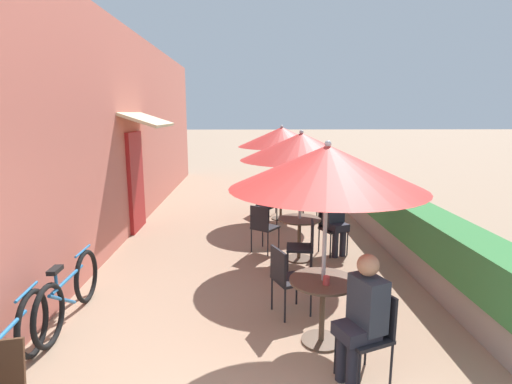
{
  "coord_description": "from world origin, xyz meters",
  "views": [
    {
      "loc": [
        -0.02,
        -2.06,
        2.48
      ],
      "look_at": [
        0.15,
        5.41,
        1.0
      ],
      "focal_mm": 28.0,
      "sensor_mm": 36.0,
      "label": 1
    }
  ],
  "objects_px": {
    "cafe_chair_mid_left": "(331,225)",
    "coffee_cup_far": "(286,188)",
    "coffee_cup_near": "(326,280)",
    "patio_umbrella_mid": "(301,147)",
    "cafe_chair_mid_back": "(305,244)",
    "bicycle_second": "(69,293)",
    "seated_patron_near_right": "(362,314)",
    "bicycle_leaning": "(6,352)",
    "cafe_chair_near_right": "(371,328)",
    "cafe_chair_near_left": "(286,275)",
    "cafe_chair_far_left": "(263,193)",
    "seated_patron_mid_left": "(335,217)",
    "patio_umbrella_far": "(282,137)",
    "cafe_chair_far_right": "(269,204)",
    "cafe_chair_far_back": "(310,197)",
    "patio_table_near": "(323,299)",
    "patio_table_far": "(281,198)",
    "cafe_chair_mid_right": "(263,225)",
    "patio_table_mid": "(299,231)",
    "patio_umbrella_near": "(327,167)"
  },
  "relations": [
    {
      "from": "cafe_chair_mid_left",
      "to": "coffee_cup_far",
      "type": "xyz_separation_m",
      "value": [
        -0.61,
        2.25,
        0.26
      ]
    },
    {
      "from": "coffee_cup_near",
      "to": "patio_umbrella_mid",
      "type": "relative_size",
      "value": 0.04
    },
    {
      "from": "cafe_chair_mid_back",
      "to": "bicycle_second",
      "type": "relative_size",
      "value": 0.5
    },
    {
      "from": "seated_patron_near_right",
      "to": "bicycle_leaning",
      "type": "relative_size",
      "value": 0.71
    },
    {
      "from": "cafe_chair_near_right",
      "to": "coffee_cup_near",
      "type": "relative_size",
      "value": 9.67
    },
    {
      "from": "cafe_chair_near_left",
      "to": "cafe_chair_near_right",
      "type": "xyz_separation_m",
      "value": [
        0.67,
        -1.24,
        0.0
      ]
    },
    {
      "from": "patio_umbrella_mid",
      "to": "cafe_chair_mid_left",
      "type": "relative_size",
      "value": 2.54
    },
    {
      "from": "coffee_cup_near",
      "to": "cafe_chair_far_left",
      "type": "distance_m",
      "value": 5.95
    },
    {
      "from": "cafe_chair_near_left",
      "to": "seated_patron_mid_left",
      "type": "distance_m",
      "value": 2.41
    },
    {
      "from": "cafe_chair_near_right",
      "to": "seated_patron_mid_left",
      "type": "relative_size",
      "value": 0.7
    },
    {
      "from": "patio_umbrella_far",
      "to": "cafe_chair_far_right",
      "type": "relative_size",
      "value": 2.54
    },
    {
      "from": "cafe_chair_far_back",
      "to": "coffee_cup_far",
      "type": "height_order",
      "value": "cafe_chair_far_back"
    },
    {
      "from": "cafe_chair_far_left",
      "to": "patio_table_near",
      "type": "bearing_deg",
      "value": -23.2
    },
    {
      "from": "patio_umbrella_far",
      "to": "patio_table_near",
      "type": "bearing_deg",
      "value": -89.83
    },
    {
      "from": "patio_table_near",
      "to": "patio_umbrella_mid",
      "type": "height_order",
      "value": "patio_umbrella_mid"
    },
    {
      "from": "patio_table_far",
      "to": "cafe_chair_far_back",
      "type": "height_order",
      "value": "cafe_chair_far_back"
    },
    {
      "from": "patio_umbrella_mid",
      "to": "patio_umbrella_far",
      "type": "bearing_deg",
      "value": 91.92
    },
    {
      "from": "cafe_chair_mid_right",
      "to": "bicycle_second",
      "type": "distance_m",
      "value": 3.39
    },
    {
      "from": "cafe_chair_far_left",
      "to": "bicycle_leaning",
      "type": "height_order",
      "value": "cafe_chair_far_left"
    },
    {
      "from": "cafe_chair_near_left",
      "to": "cafe_chair_far_right",
      "type": "distance_m",
      "value": 3.97
    },
    {
      "from": "cafe_chair_mid_right",
      "to": "patio_table_mid",
      "type": "bearing_deg",
      "value": 6.21
    },
    {
      "from": "patio_table_mid",
      "to": "patio_umbrella_mid",
      "type": "relative_size",
      "value": 0.33
    },
    {
      "from": "cafe_chair_mid_right",
      "to": "patio_umbrella_far",
      "type": "distance_m",
      "value": 2.78
    },
    {
      "from": "patio_table_near",
      "to": "patio_table_mid",
      "type": "distance_m",
      "value": 2.53
    },
    {
      "from": "cafe_chair_far_right",
      "to": "cafe_chair_far_left",
      "type": "bearing_deg",
      "value": 36.21
    },
    {
      "from": "cafe_chair_mid_back",
      "to": "bicycle_second",
      "type": "bearing_deg",
      "value": 120.21
    },
    {
      "from": "coffee_cup_far",
      "to": "bicycle_leaning",
      "type": "relative_size",
      "value": 0.05
    },
    {
      "from": "bicycle_leaning",
      "to": "coffee_cup_near",
      "type": "bearing_deg",
      "value": 6.36
    },
    {
      "from": "cafe_chair_near_right",
      "to": "cafe_chair_far_left",
      "type": "distance_m",
      "value": 6.48
    },
    {
      "from": "patio_umbrella_near",
      "to": "coffee_cup_near",
      "type": "xyz_separation_m",
      "value": [
        0.01,
        -0.12,
        -1.17
      ]
    },
    {
      "from": "patio_table_near",
      "to": "seated_patron_near_right",
      "type": "bearing_deg",
      "value": -70.67
    },
    {
      "from": "bicycle_leaning",
      "to": "seated_patron_near_right",
      "type": "bearing_deg",
      "value": -3.95
    },
    {
      "from": "patio_table_far",
      "to": "cafe_chair_far_left",
      "type": "relative_size",
      "value": 0.84
    },
    {
      "from": "cafe_chair_near_right",
      "to": "patio_umbrella_mid",
      "type": "relative_size",
      "value": 0.39
    },
    {
      "from": "seated_patron_near_right",
      "to": "patio_table_mid",
      "type": "bearing_deg",
      "value": -19.38
    },
    {
      "from": "patio_umbrella_mid",
      "to": "cafe_chair_far_back",
      "type": "relative_size",
      "value": 2.54
    },
    {
      "from": "cafe_chair_mid_back",
      "to": "bicycle_second",
      "type": "xyz_separation_m",
      "value": [
        -3.02,
        -1.31,
        -0.15
      ]
    },
    {
      "from": "cafe_chair_mid_right",
      "to": "patio_table_far",
      "type": "height_order",
      "value": "cafe_chair_mid_right"
    },
    {
      "from": "patio_table_mid",
      "to": "seated_patron_mid_left",
      "type": "relative_size",
      "value": 0.58
    },
    {
      "from": "cafe_chair_mid_left",
      "to": "seated_patron_mid_left",
      "type": "bearing_deg",
      "value": 90.0
    },
    {
      "from": "patio_table_near",
      "to": "patio_table_mid",
      "type": "height_order",
      "value": "same"
    },
    {
      "from": "patio_table_near",
      "to": "patio_umbrella_near",
      "type": "bearing_deg",
      "value": 90.0
    },
    {
      "from": "patio_umbrella_mid",
      "to": "bicycle_second",
      "type": "relative_size",
      "value": 1.26
    },
    {
      "from": "patio_table_mid",
      "to": "cafe_chair_near_right",
      "type": "bearing_deg",
      "value": -85.26
    },
    {
      "from": "patio_umbrella_near",
      "to": "cafe_chair_mid_back",
      "type": "height_order",
      "value": "patio_umbrella_near"
    },
    {
      "from": "patio_table_mid",
      "to": "patio_umbrella_near",
      "type": "bearing_deg",
      "value": -91.69
    },
    {
      "from": "cafe_chair_near_left",
      "to": "bicycle_leaning",
      "type": "bearing_deg",
      "value": -85.85
    },
    {
      "from": "cafe_chair_mid_left",
      "to": "patio_table_far",
      "type": "distance_m",
      "value": 2.45
    },
    {
      "from": "patio_umbrella_far",
      "to": "coffee_cup_far",
      "type": "height_order",
      "value": "patio_umbrella_far"
    },
    {
      "from": "coffee_cup_near",
      "to": "patio_umbrella_near",
      "type": "bearing_deg",
      "value": 94.23
    }
  ]
}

